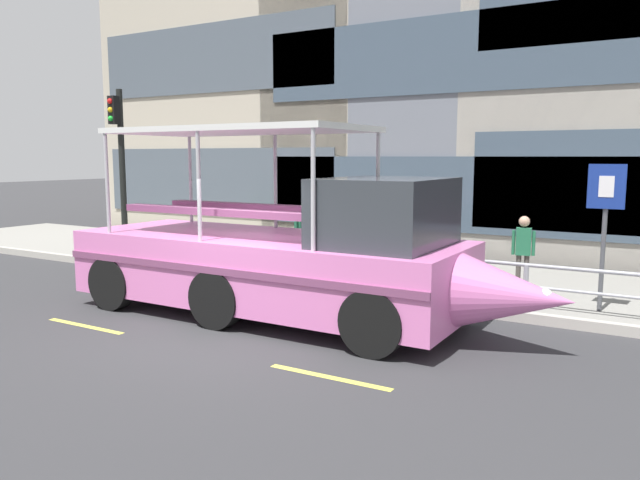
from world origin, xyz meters
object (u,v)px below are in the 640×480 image
pedestrian_mid_right (301,232)px  pedestrian_mid_left (395,235)px  parking_sign (605,212)px  duck_tour_boat (289,258)px  pedestrian_near_bow (523,247)px  traffic_light_pole (120,157)px

pedestrian_mid_right → pedestrian_mid_left: bearing=14.6°
parking_sign → duck_tour_boat: (-4.78, -2.60, -0.83)m
duck_tour_boat → pedestrian_near_bow: 4.71m
parking_sign → pedestrian_mid_left: size_ratio=1.59×
parking_sign → pedestrian_near_bow: parking_sign is taller
traffic_light_pole → pedestrian_mid_left: traffic_light_pole is taller
parking_sign → pedestrian_mid_left: parking_sign is taller
duck_tour_boat → pedestrian_mid_left: size_ratio=5.62×
traffic_light_pole → parking_sign: traffic_light_pole is taller
pedestrian_near_bow → pedestrian_mid_left: 2.79m
traffic_light_pole → duck_tour_boat: (6.94, -2.42, -1.76)m
parking_sign → pedestrian_mid_left: (-4.29, 0.90, -0.77)m
pedestrian_near_bow → traffic_light_pole: bearing=-174.6°
pedestrian_near_bow → parking_sign: bearing=-27.8°
traffic_light_pole → duck_tour_boat: size_ratio=0.49×
traffic_light_pole → pedestrian_mid_right: bearing=5.6°
pedestrian_near_bow → pedestrian_mid_right: bearing=-174.8°
traffic_light_pole → pedestrian_mid_right: size_ratio=2.80×
parking_sign → pedestrian_mid_right: size_ratio=1.62×
duck_tour_boat → pedestrian_mid_right: bearing=119.1°
parking_sign → pedestrian_mid_right: 6.47m
parking_sign → duck_tour_boat: size_ratio=0.28×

